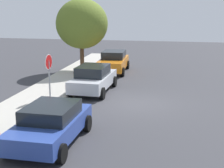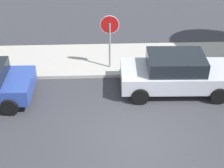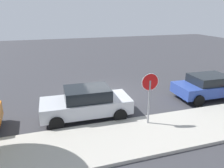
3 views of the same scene
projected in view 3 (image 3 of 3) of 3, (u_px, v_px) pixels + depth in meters
The scene contains 5 objects.
ground_plane at pixel (107, 94), 13.64m from camera, with size 60.00×60.00×0.00m, color #38383D.
sidewalk_curb at pixel (141, 135), 9.01m from camera, with size 32.00×2.84×0.14m, color #B2ADA3.
stop_sign at pixel (150, 91), 9.38m from camera, with size 0.77×0.08×2.46m.
parked_car_silver at pixel (86, 103), 10.44m from camera, with size 4.28×2.09×1.51m.
parked_car_blue at pixel (209, 86), 12.90m from camera, with size 4.22×2.14×1.40m.
Camera 3 is at (3.52, 12.24, 4.93)m, focal length 35.00 mm.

